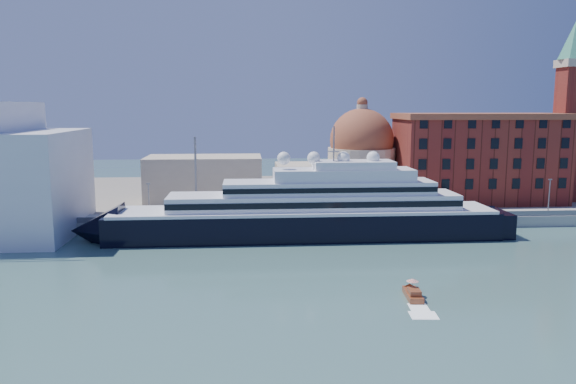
{
  "coord_description": "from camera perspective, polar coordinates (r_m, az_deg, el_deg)",
  "views": [
    {
      "loc": [
        -9.14,
        -90.39,
        27.21
      ],
      "look_at": [
        -0.83,
        18.0,
        10.43
      ],
      "focal_mm": 35.0,
      "sensor_mm": 36.0,
      "label": 1
    }
  ],
  "objects": [
    {
      "name": "quay_fence",
      "position": [
        122.63,
        -0.02,
        -2.57
      ],
      "size": [
        180.0,
        0.1,
        1.2
      ],
      "primitive_type": "cube",
      "color": "slate",
      "rests_on": "quay"
    },
    {
      "name": "campanile",
      "position": [
        165.91,
        26.8,
        8.38
      ],
      "size": [
        8.4,
        8.4,
        47.0
      ],
      "color": "maroon",
      "rests_on": "land"
    },
    {
      "name": "church",
      "position": [
        149.81,
        1.59,
        2.52
      ],
      "size": [
        66.0,
        18.0,
        25.5
      ],
      "color": "beige",
      "rests_on": "land"
    },
    {
      "name": "ground",
      "position": [
        94.84,
        1.34,
        -7.9
      ],
      "size": [
        400.0,
        400.0,
        0.0
      ],
      "primitive_type": "plane",
      "color": "#325756",
      "rests_on": "ground"
    },
    {
      "name": "service_barge",
      "position": [
        122.45,
        -24.3,
        -4.49
      ],
      "size": [
        12.43,
        7.11,
        2.65
      ],
      "rotation": [
        0.0,
        0.0,
        -0.29
      ],
      "color": "white",
      "rests_on": "ground"
    },
    {
      "name": "quay",
      "position": [
        127.4,
        -0.18,
        -2.99
      ],
      "size": [
        180.0,
        10.0,
        2.5
      ],
      "primitive_type": "cube",
      "color": "gray",
      "rests_on": "ground"
    },
    {
      "name": "warehouse",
      "position": [
        155.54,
        18.81,
        3.35
      ],
      "size": [
        43.0,
        19.0,
        23.25
      ],
      "color": "maroon",
      "rests_on": "land"
    },
    {
      "name": "water_taxi",
      "position": [
        83.26,
        12.59,
        -10.03
      ],
      "size": [
        2.5,
        6.08,
        2.81
      ],
      "rotation": [
        0.0,
        0.0,
        -0.09
      ],
      "color": "brown",
      "rests_on": "ground"
    },
    {
      "name": "land",
      "position": [
        167.7,
        -1.21,
        -0.22
      ],
      "size": [
        260.0,
        72.0,
        2.0
      ],
      "primitive_type": "cube",
      "color": "slate",
      "rests_on": "ground"
    },
    {
      "name": "superyacht",
      "position": [
        115.99,
        0.38,
        -2.44
      ],
      "size": [
        90.23,
        12.51,
        26.97
      ],
      "color": "black",
      "rests_on": "ground"
    },
    {
      "name": "lamp_posts",
      "position": [
        123.93,
        -5.97,
        0.67
      ],
      "size": [
        120.8,
        2.4,
        18.0
      ],
      "color": "slate",
      "rests_on": "quay"
    }
  ]
}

